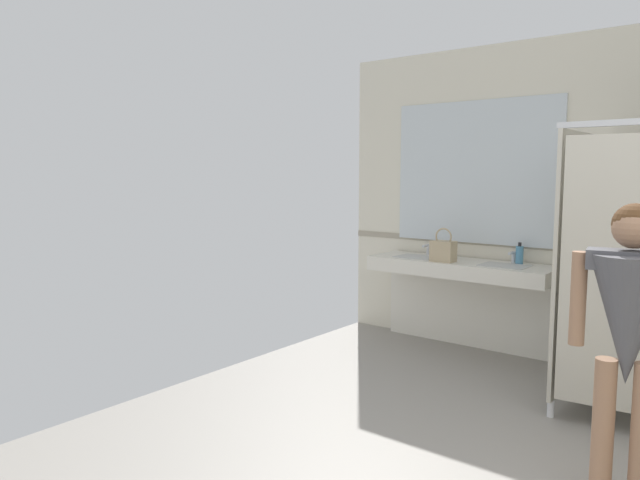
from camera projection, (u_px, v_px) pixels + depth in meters
name	position (u px, v px, depth m)	size (l,w,h in m)	color
vanity_counter	(464.00, 284.00, 5.78)	(1.79, 0.56, 1.00)	silver
mirror_panel	(475.00, 172.00, 5.81)	(1.69, 0.02, 1.40)	silver
person_standing	(629.00, 320.00, 2.98)	(0.55, 0.46, 1.58)	#8C664C
handbag	(443.00, 250.00, 5.63)	(0.22, 0.15, 0.32)	tan
soap_dispenser	(519.00, 255.00, 5.48)	(0.07, 0.07, 0.20)	teal
paper_cup	(441.00, 257.00, 5.66)	(0.07, 0.07, 0.08)	white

